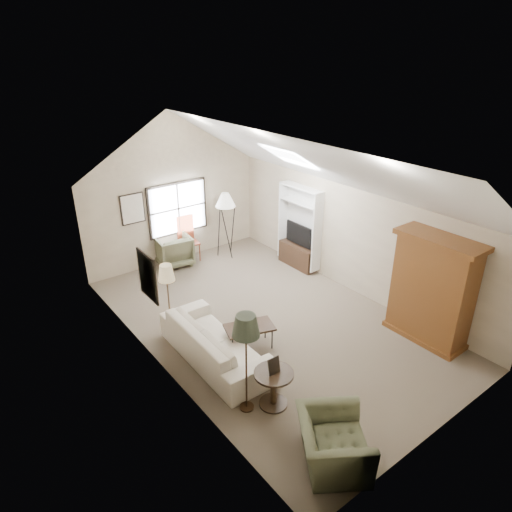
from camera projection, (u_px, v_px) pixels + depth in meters
room_shell at (269, 176)px, 8.50m from camera, size 5.01×8.01×4.00m
window at (178, 208)px, 12.15m from camera, size 1.72×0.08×1.42m
skylight at (290, 157)px, 9.85m from camera, size 0.80×1.20×0.52m
wall_art at (139, 240)px, 9.49m from camera, size 1.97×3.71×0.88m
armoire at (432, 290)px, 8.86m from camera, size 0.60×1.50×2.20m
tv_alcove at (300, 226)px, 11.81m from camera, size 0.32×1.30×2.10m
media_console at (298, 256)px, 12.16m from camera, size 0.34×1.18×0.60m
tv_panel at (299, 234)px, 11.89m from camera, size 0.05×0.90×0.55m
sofa at (215, 342)px, 8.52m from camera, size 1.07×2.63×0.76m
armchair_near at (333, 443)px, 6.40m from camera, size 1.40×1.44×0.71m
armchair_far at (173, 250)px, 12.20m from camera, size 1.00×1.03×0.83m
coffee_table at (250, 337)px, 8.91m from camera, size 1.05×0.79×0.48m
bowl at (249, 325)px, 8.80m from camera, size 0.28×0.28×0.06m
side_table at (274, 389)px, 7.45m from camera, size 0.67×0.67×0.65m
side_chair at (189, 239)px, 12.38m from camera, size 0.53×0.53×1.23m
tripod_lamp at (226, 225)px, 12.50m from camera, size 0.64×0.64×1.86m
dark_lamp at (246, 363)px, 7.13m from camera, size 0.44×0.44×1.82m
tan_lamp at (169, 301)px, 9.04m from camera, size 0.33×0.33×1.64m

